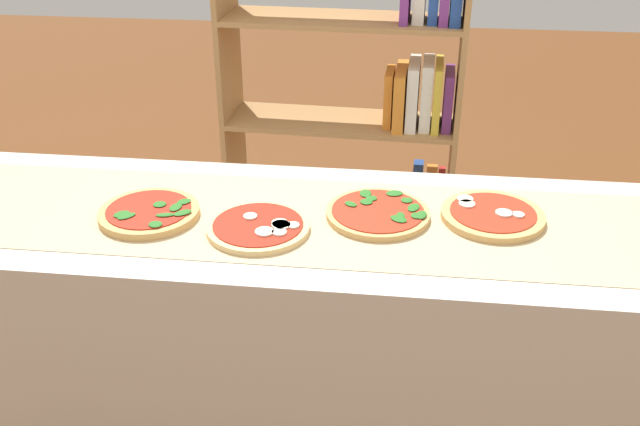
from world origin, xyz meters
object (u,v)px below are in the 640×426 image
(pizza_mozzarella_3, at_px, (492,215))
(bookshelf, at_px, (374,138))
(pizza_spinach_2, at_px, (378,213))
(pizza_mozzarella_1, at_px, (259,227))
(pizza_spinach_0, at_px, (149,213))

(pizza_mozzarella_3, distance_m, bookshelf, 1.02)
(pizza_spinach_2, relative_size, pizza_mozzarella_3, 1.02)
(pizza_mozzarella_1, height_order, pizza_mozzarella_3, pizza_mozzarella_3)
(pizza_spinach_0, relative_size, bookshelf, 0.16)
(pizza_spinach_2, distance_m, bookshelf, 0.98)
(pizza_spinach_0, bearing_deg, pizza_spinach_2, 6.77)
(pizza_mozzarella_1, bearing_deg, pizza_mozzarella_3, 12.41)
(pizza_spinach_0, distance_m, pizza_mozzarella_3, 0.90)
(pizza_spinach_0, relative_size, pizza_mozzarella_1, 1.00)
(pizza_mozzarella_3, bearing_deg, pizza_spinach_0, -174.02)
(pizza_spinach_0, distance_m, pizza_spinach_2, 0.60)
(pizza_spinach_0, distance_m, pizza_mozzarella_1, 0.30)
(pizza_mozzarella_1, distance_m, pizza_spinach_2, 0.32)
(pizza_mozzarella_3, bearing_deg, pizza_spinach_2, -175.62)
(pizza_mozzarella_1, height_order, bookshelf, bookshelf)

